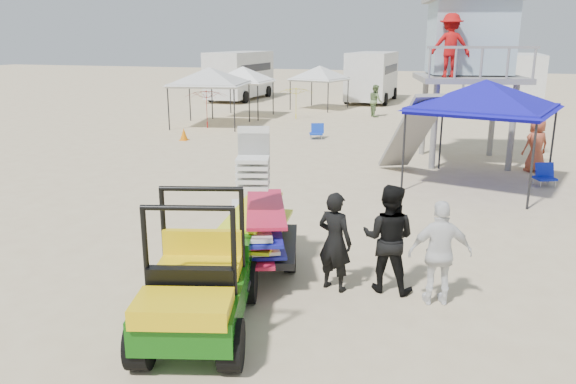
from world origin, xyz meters
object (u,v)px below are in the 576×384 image
(utility_cart, at_px, (195,272))
(man_left, at_px, (335,242))
(surf_trailer, at_px, (256,221))
(lifeguard_tower, at_px, (468,44))
(canopy_blue, at_px, (486,85))

(utility_cart, distance_m, man_left, 2.54)
(surf_trailer, distance_m, lifeguard_tower, 12.01)
(lifeguard_tower, bearing_deg, man_left, -98.16)
(surf_trailer, xyz_separation_m, canopy_blue, (3.78, 7.71, 1.93))
(lifeguard_tower, bearing_deg, utility_cart, -103.19)
(surf_trailer, relative_size, man_left, 1.59)
(utility_cart, height_order, lifeguard_tower, lifeguard_tower)
(man_left, relative_size, lifeguard_tower, 0.32)
(surf_trailer, relative_size, canopy_blue, 0.64)
(lifeguard_tower, height_order, canopy_blue, lifeguard_tower)
(utility_cart, relative_size, lifeguard_tower, 0.55)
(surf_trailer, bearing_deg, canopy_blue, 63.90)
(surf_trailer, xyz_separation_m, lifeguard_tower, (3.16, 11.19, 2.99))
(utility_cart, xyz_separation_m, canopy_blue, (3.79, 10.05, 1.95))
(utility_cart, xyz_separation_m, surf_trailer, (0.01, 2.34, 0.01))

